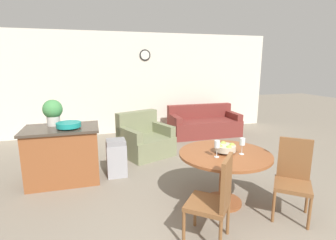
{
  "coord_description": "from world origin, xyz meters",
  "views": [
    {
      "loc": [
        -1.06,
        -1.91,
        1.89
      ],
      "look_at": [
        0.17,
        2.36,
        0.93
      ],
      "focal_mm": 28.0,
      "sensor_mm": 36.0,
      "label": 1
    }
  ],
  "objects_px": {
    "dining_chair_near_left": "(215,197)",
    "potted_plant": "(53,111)",
    "fruit_bowl": "(225,148)",
    "couch": "(204,125)",
    "trash_bin": "(117,158)",
    "teal_bowl": "(69,125)",
    "dining_chair_near_right": "(293,176)",
    "armchair": "(145,141)",
    "wine_glass_right": "(242,142)",
    "kitchen_island": "(63,154)",
    "wine_glass_left": "(217,145)",
    "dining_table": "(224,165)"
  },
  "relations": [
    {
      "from": "teal_bowl",
      "to": "fruit_bowl",
      "type": "bearing_deg",
      "value": -31.74
    },
    {
      "from": "dining_chair_near_left",
      "to": "armchair",
      "type": "relative_size",
      "value": 0.81
    },
    {
      "from": "dining_chair_near_left",
      "to": "couch",
      "type": "relative_size",
      "value": 0.53
    },
    {
      "from": "wine_glass_left",
      "to": "dining_table",
      "type": "bearing_deg",
      "value": 32.48
    },
    {
      "from": "dining_chair_near_right",
      "to": "armchair",
      "type": "height_order",
      "value": "dining_chair_near_right"
    },
    {
      "from": "wine_glass_left",
      "to": "potted_plant",
      "type": "bearing_deg",
      "value": 141.51
    },
    {
      "from": "dining_table",
      "to": "armchair",
      "type": "distance_m",
      "value": 2.38
    },
    {
      "from": "fruit_bowl",
      "to": "dining_chair_near_left",
      "type": "bearing_deg",
      "value": -124.41
    },
    {
      "from": "wine_glass_left",
      "to": "fruit_bowl",
      "type": "bearing_deg",
      "value": 31.85
    },
    {
      "from": "dining_table",
      "to": "wine_glass_left",
      "type": "xyz_separation_m",
      "value": [
        -0.18,
        -0.11,
        0.33
      ]
    },
    {
      "from": "dining_chair_near_left",
      "to": "kitchen_island",
      "type": "relative_size",
      "value": 0.86
    },
    {
      "from": "dining_chair_near_right",
      "to": "wine_glass_right",
      "type": "height_order",
      "value": "dining_chair_near_right"
    },
    {
      "from": "wine_glass_right",
      "to": "kitchen_island",
      "type": "relative_size",
      "value": 0.19
    },
    {
      "from": "dining_chair_near_right",
      "to": "trash_bin",
      "type": "height_order",
      "value": "dining_chair_near_right"
    },
    {
      "from": "wine_glass_left",
      "to": "armchair",
      "type": "bearing_deg",
      "value": 101.11
    },
    {
      "from": "wine_glass_left",
      "to": "dining_chair_near_left",
      "type": "bearing_deg",
      "value": -116.91
    },
    {
      "from": "fruit_bowl",
      "to": "kitchen_island",
      "type": "xyz_separation_m",
      "value": [
        -2.16,
        1.36,
        -0.35
      ]
    },
    {
      "from": "wine_glass_right",
      "to": "couch",
      "type": "distance_m",
      "value": 3.66
    },
    {
      "from": "dining_table",
      "to": "dining_chair_near_right",
      "type": "xyz_separation_m",
      "value": [
        0.7,
        -0.48,
        -0.04
      ]
    },
    {
      "from": "kitchen_island",
      "to": "dining_chair_near_left",
      "type": "bearing_deg",
      "value": -50.83
    },
    {
      "from": "trash_bin",
      "to": "teal_bowl",
      "type": "bearing_deg",
      "value": -172.69
    },
    {
      "from": "dining_chair_near_right",
      "to": "wine_glass_left",
      "type": "relative_size",
      "value": 4.48
    },
    {
      "from": "dining_chair_near_right",
      "to": "armchair",
      "type": "relative_size",
      "value": 0.81
    },
    {
      "from": "wine_glass_left",
      "to": "armchair",
      "type": "distance_m",
      "value": 2.5
    },
    {
      "from": "dining_table",
      "to": "wine_glass_right",
      "type": "bearing_deg",
      "value": -30.39
    },
    {
      "from": "couch",
      "to": "armchair",
      "type": "distance_m",
      "value": 2.13
    },
    {
      "from": "dining_chair_near_left",
      "to": "dining_chair_near_right",
      "type": "bearing_deg",
      "value": -39.47
    },
    {
      "from": "fruit_bowl",
      "to": "teal_bowl",
      "type": "xyz_separation_m",
      "value": [
        -2.03,
        1.25,
        0.16
      ]
    },
    {
      "from": "potted_plant",
      "to": "trash_bin",
      "type": "distance_m",
      "value": 1.28
    },
    {
      "from": "teal_bowl",
      "to": "trash_bin",
      "type": "height_order",
      "value": "teal_bowl"
    },
    {
      "from": "fruit_bowl",
      "to": "potted_plant",
      "type": "relative_size",
      "value": 0.65
    },
    {
      "from": "trash_bin",
      "to": "armchair",
      "type": "bearing_deg",
      "value": 54.28
    },
    {
      "from": "fruit_bowl",
      "to": "wine_glass_left",
      "type": "relative_size",
      "value": 1.26
    },
    {
      "from": "dining_chair_near_left",
      "to": "teal_bowl",
      "type": "xyz_separation_m",
      "value": [
        -1.55,
        1.95,
        0.44
      ]
    },
    {
      "from": "couch",
      "to": "fruit_bowl",
      "type": "bearing_deg",
      "value": -108.91
    },
    {
      "from": "potted_plant",
      "to": "armchair",
      "type": "relative_size",
      "value": 0.35
    },
    {
      "from": "fruit_bowl",
      "to": "couch",
      "type": "bearing_deg",
      "value": 70.71
    },
    {
      "from": "dining_chair_near_right",
      "to": "couch",
      "type": "height_order",
      "value": "dining_chair_near_right"
    },
    {
      "from": "kitchen_island",
      "to": "couch",
      "type": "height_order",
      "value": "kitchen_island"
    },
    {
      "from": "fruit_bowl",
      "to": "armchair",
      "type": "distance_m",
      "value": 2.42
    },
    {
      "from": "wine_glass_right",
      "to": "armchair",
      "type": "xyz_separation_m",
      "value": [
        -0.83,
        2.38,
        -0.59
      ]
    },
    {
      "from": "couch",
      "to": "armchair",
      "type": "height_order",
      "value": "armchair"
    },
    {
      "from": "fruit_bowl",
      "to": "potted_plant",
      "type": "height_order",
      "value": "potted_plant"
    },
    {
      "from": "dining_chair_near_left",
      "to": "potted_plant",
      "type": "height_order",
      "value": "potted_plant"
    },
    {
      "from": "potted_plant",
      "to": "wine_glass_left",
      "type": "bearing_deg",
      "value": -38.49
    },
    {
      "from": "dining_chair_near_left",
      "to": "wine_glass_right",
      "type": "bearing_deg",
      "value": -8.31
    },
    {
      "from": "dining_chair_near_left",
      "to": "potted_plant",
      "type": "distance_m",
      "value": 2.95
    },
    {
      "from": "wine_glass_left",
      "to": "wine_glass_right",
      "type": "xyz_separation_m",
      "value": [
        0.36,
        0.01,
        0.0
      ]
    },
    {
      "from": "dining_table",
      "to": "kitchen_island",
      "type": "bearing_deg",
      "value": 147.68
    },
    {
      "from": "armchair",
      "to": "teal_bowl",
      "type": "bearing_deg",
      "value": -165.6
    }
  ]
}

